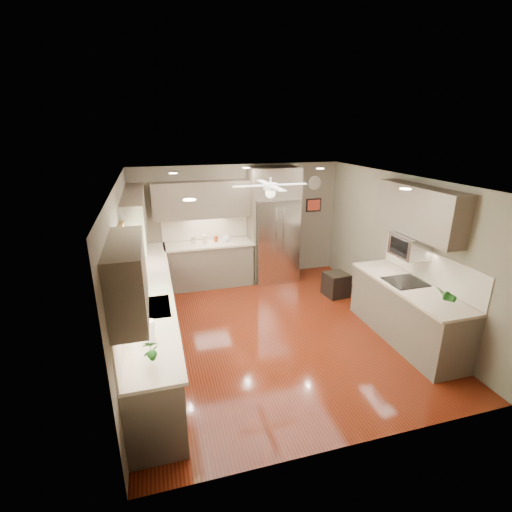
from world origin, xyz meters
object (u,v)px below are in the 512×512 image
potted_plant_left (150,350)px  paper_towel (150,331)px  canister_c (205,239)px  bowl (226,241)px  stool (336,284)px  canister_d (216,239)px  potted_plant_right (445,295)px  refrigerator (274,227)px  microwave (410,246)px  canister_b (193,241)px  soap_bottle (139,290)px

potted_plant_left → paper_towel: potted_plant_left is taller
canister_c → paper_towel: size_ratio=0.57×
bowl → stool: 2.45m
canister_c → bowl: size_ratio=0.80×
canister_d → potted_plant_right: 4.50m
refrigerator → microwave: 3.03m
microwave → canister_d: bearing=132.6°
microwave → paper_towel: bearing=-168.1°
stool → refrigerator: bearing=127.7°
microwave → canister_b: bearing=137.9°
soap_bottle → potted_plant_right: potted_plant_right is taller
stool → bowl: bearing=148.2°
paper_towel → microwave: bearing=11.9°
soap_bottle → canister_d: bearing=57.0°
canister_b → canister_d: (0.48, 0.04, -0.01)m
canister_c → potted_plant_left: bearing=-105.9°
canister_c → potted_plant_right: bearing=-54.1°
soap_bottle → refrigerator: bearing=38.9°
refrigerator → paper_towel: (-2.64, -3.55, -0.11)m
canister_b → canister_c: canister_c is taller
soap_bottle → microwave: bearing=-6.5°
refrigerator → stool: size_ratio=4.96×
paper_towel → potted_plant_right: bearing=-1.9°
canister_b → bowl: size_ratio=0.70×
canister_c → refrigerator: 1.51m
stool → canister_b: bearing=154.7°
refrigerator → paper_towel: size_ratio=8.58×
potted_plant_left → refrigerator: refrigerator is taller
paper_towel → potted_plant_left: bearing=-90.0°
canister_c → canister_d: size_ratio=1.34×
canister_d → potted_plant_right: bearing=-57.0°
canister_c → potted_plant_left: 4.17m
canister_c → stool: canister_c is taller
potted_plant_right → microwave: bearing=82.4°
soap_bottle → bowl: 2.85m
canister_b → paper_towel: size_ratio=0.51×
canister_c → paper_towel: 3.78m
microwave → refrigerator: bearing=116.1°
canister_c → canister_d: canister_c is taller
potted_plant_right → bowl: 4.34m
canister_b → potted_plant_right: size_ratio=0.47×
canister_c → microwave: 3.98m
canister_d → microwave: 3.84m
canister_d → microwave: (2.58, -2.81, 0.48)m
stool → canister_d: bearing=149.2°
soap_bottle → paper_towel: 1.31m
bowl → paper_towel: size_ratio=0.72×
canister_d → canister_c: bearing=-170.1°
canister_b → canister_d: bearing=4.9°
canister_d → bowl: size_ratio=0.59×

